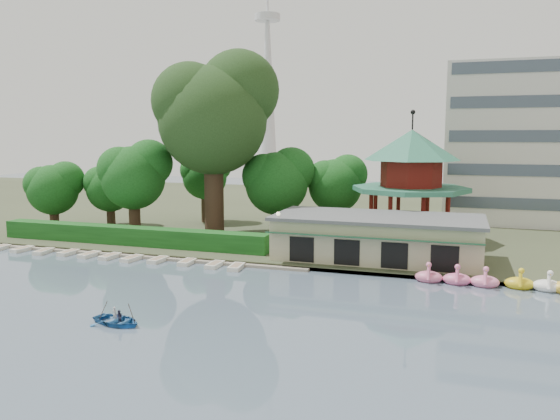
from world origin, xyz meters
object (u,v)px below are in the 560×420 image
at_px(big_tree, 215,111).
at_px(pavilion, 411,174).
at_px(dock, 138,255).
at_px(boathouse, 377,237).
at_px(rowboat_with_passengers, 117,317).

bearing_deg(big_tree, pavilion, 10.36).
distance_m(dock, boathouse, 22.62).
bearing_deg(rowboat_with_passengers, dock, 118.81).
bearing_deg(dock, pavilion, 31.66).
xyz_separation_m(dock, rowboat_with_passengers, (9.20, -16.73, 0.36)).
height_order(dock, big_tree, big_tree).
bearing_deg(boathouse, big_tree, 161.73).
bearing_deg(boathouse, dock, -167.76).
distance_m(pavilion, big_tree, 22.21).
xyz_separation_m(dock, big_tree, (3.16, 10.99, 14.05)).
xyz_separation_m(boathouse, big_tree, (-18.84, 6.22, 11.80)).
xyz_separation_m(boathouse, rowboat_with_passengers, (-12.80, -21.51, -1.89)).
bearing_deg(dock, big_tree, 73.95).
distance_m(dock, rowboat_with_passengers, 19.10).
distance_m(pavilion, rowboat_with_passengers, 35.53).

